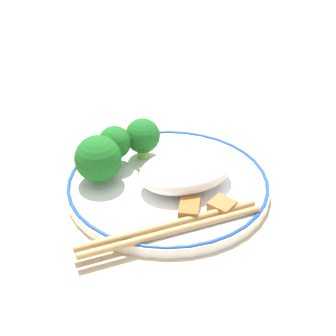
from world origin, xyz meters
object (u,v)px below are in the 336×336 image
object	(u,v)px
broccoli_back_center	(115,143)
chopsticks	(170,228)
plate	(168,185)
broccoli_back_left	(143,136)
broccoli_back_right	(98,159)

from	to	relation	value
broccoli_back_center	chopsticks	distance (m)	0.15
plate	chopsticks	xyz separation A→B (m)	(0.03, 0.09, 0.01)
plate	chopsticks	bearing A→B (deg)	69.44
broccoli_back_left	broccoli_back_center	distance (m)	0.04
plate	broccoli_back_center	world-z (taller)	broccoli_back_center
broccoli_back_left	chopsticks	distance (m)	0.16
plate	broccoli_back_center	distance (m)	0.08
plate	chopsticks	distance (m)	0.09
chopsticks	plate	bearing A→B (deg)	-110.56
plate	broccoli_back_right	size ratio (longest dim) A/B	4.08
plate	broccoli_back_left	bearing A→B (deg)	-82.45
broccoli_back_right	plate	bearing A→B (deg)	157.04
broccoli_back_left	broccoli_back_right	distance (m)	0.07
chopsticks	broccoli_back_right	bearing A→B (deg)	-69.81
plate	broccoli_back_right	distance (m)	0.09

